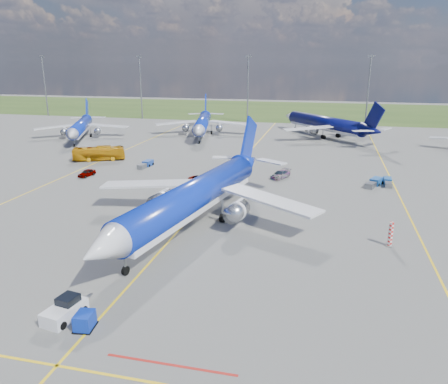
% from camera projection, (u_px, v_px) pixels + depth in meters
% --- Properties ---
extents(ground, '(400.00, 400.00, 0.00)m').
position_uv_depth(ground, '(159.00, 252.00, 50.17)').
color(ground, '#575755').
rests_on(ground, ground).
extents(grass_strip, '(400.00, 80.00, 0.01)m').
position_uv_depth(grass_strip, '(287.00, 110.00, 189.77)').
color(grass_strip, '#2D4719').
rests_on(grass_strip, ground).
extents(taxiway_lines, '(60.25, 160.00, 0.02)m').
position_uv_depth(taxiway_lines, '(219.00, 187.00, 75.91)').
color(taxiway_lines, yellow).
rests_on(taxiway_lines, ground).
extents(floodlight_masts, '(202.20, 0.50, 22.70)m').
position_uv_depth(floodlight_masts, '(306.00, 86.00, 146.68)').
color(floodlight_masts, slate).
rests_on(floodlight_masts, ground).
extents(warning_post, '(0.50, 0.50, 3.00)m').
position_uv_depth(warning_post, '(391.00, 234.00, 51.41)').
color(warning_post, red).
rests_on(warning_post, ground).
extents(bg_jet_nw, '(39.86, 44.54, 9.59)m').
position_uv_depth(bg_jet_nw, '(82.00, 138.00, 122.38)').
color(bg_jet_nw, '#0B25A5').
rests_on(bg_jet_nw, ground).
extents(bg_jet_nnw, '(37.87, 45.07, 10.36)m').
position_uv_depth(bg_jet_nnw, '(203.00, 135.00, 127.28)').
color(bg_jet_nnw, '#0B25A5').
rests_on(bg_jet_nnw, ground).
extents(bg_jet_n, '(52.08, 53.33, 11.12)m').
position_uv_depth(bg_jet_n, '(324.00, 137.00, 125.27)').
color(bg_jet_n, '#080B45').
rests_on(bg_jet_n, ground).
extents(main_airliner, '(42.68, 51.37, 11.97)m').
position_uv_depth(main_airliner, '(195.00, 226.00, 58.17)').
color(main_airliner, '#0B25A5').
rests_on(main_airliner, ground).
extents(pushback_tug, '(2.64, 5.55, 1.84)m').
position_uv_depth(pushback_tug, '(65.00, 310.00, 37.23)').
color(pushback_tug, silver).
rests_on(pushback_tug, ground).
extents(uld_container, '(1.57, 1.87, 1.38)m').
position_uv_depth(uld_container, '(85.00, 321.00, 35.80)').
color(uld_container, '#0B2AA5').
rests_on(uld_container, ground).
extents(apron_bus, '(11.17, 7.06, 3.10)m').
position_uv_depth(apron_bus, '(99.00, 153.00, 95.38)').
color(apron_bus, '#C4810B').
rests_on(apron_bus, ground).
extents(service_car_a, '(2.25, 4.09, 1.32)m').
position_uv_depth(service_car_a, '(87.00, 173.00, 82.56)').
color(service_car_a, '#999999').
rests_on(service_car_a, ground).
extents(service_car_b, '(4.68, 3.19, 1.19)m').
position_uv_depth(service_car_b, '(200.00, 179.00, 78.33)').
color(service_car_b, '#999999').
rests_on(service_car_b, ground).
extents(service_car_c, '(3.94, 5.37, 1.44)m').
position_uv_depth(service_car_c, '(280.00, 174.00, 81.32)').
color(service_car_c, '#999999').
rests_on(service_car_c, ground).
extents(baggage_tug_w, '(1.45, 4.72, 1.05)m').
position_uv_depth(baggage_tug_w, '(388.00, 182.00, 77.09)').
color(baggage_tug_w, '#174B8D').
rests_on(baggage_tug_w, ground).
extents(baggage_tug_c, '(1.68, 5.10, 1.13)m').
position_uv_depth(baggage_tug_c, '(146.00, 164.00, 90.01)').
color(baggage_tug_c, navy).
rests_on(baggage_tug_c, ground).
extents(baggage_tug_e, '(3.43, 5.51, 1.21)m').
position_uv_depth(baggage_tug_e, '(374.00, 183.00, 76.34)').
color(baggage_tug_e, '#184B94').
rests_on(baggage_tug_e, ground).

